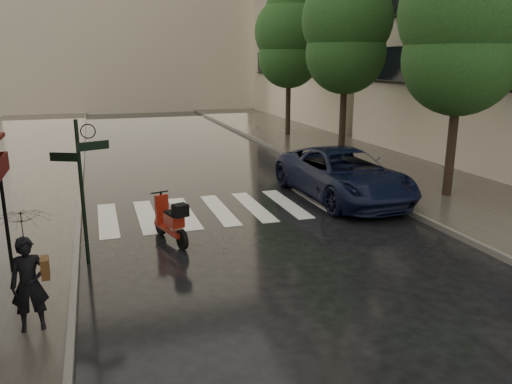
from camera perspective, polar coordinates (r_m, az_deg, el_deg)
ground at (r=8.78m, az=-10.52°, el=-14.35°), size 120.00×120.00×0.00m
sidewalk_far at (r=22.94m, az=11.34°, el=4.03°), size 5.50×60.00×0.12m
curb_near at (r=20.09m, az=-19.28°, el=2.01°), size 0.12×60.00×0.16m
curb_far at (r=21.72m, az=4.86°, el=3.71°), size 0.12×60.00×0.16m
crosswalk at (r=14.78m, az=-2.22°, el=-1.84°), size 7.85×3.20×0.01m
signpost at (r=10.92m, az=-19.33°, el=1.22°), size 1.17×0.29×3.10m
tree_near at (r=16.43m, az=22.67°, el=17.50°), size 3.80×3.80×7.99m
tree_mid at (r=22.24m, az=10.32°, el=18.08°), size 3.80×3.80×8.34m
tree_far at (r=28.68m, az=3.81°, el=17.22°), size 3.80×3.80×8.16m
pedestrian_with_umbrella at (r=8.32m, az=-25.07°, el=-4.41°), size 0.95×0.97×2.38m
scooter at (r=12.06m, az=-9.65°, el=-3.36°), size 0.74×1.67×1.13m
parked_car at (r=15.89m, az=9.88°, el=2.02°), size 2.83×5.72×1.56m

